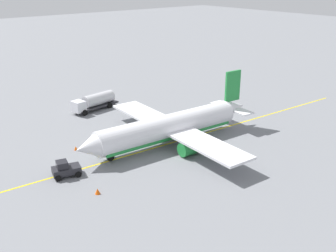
# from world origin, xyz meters

# --- Properties ---
(ground_plane) EXTENTS (400.00, 400.00, 0.00)m
(ground_plane) POSITION_xyz_m (0.00, 0.00, 0.00)
(ground_plane) COLOR slate
(airplane) EXTENTS (31.82, 30.38, 9.78)m
(airplane) POSITION_xyz_m (-0.48, 0.03, 2.71)
(airplane) COLOR white
(airplane) RESTS_ON ground
(fuel_tanker) EXTENTS (10.12, 4.07, 3.15)m
(fuel_tanker) POSITION_xyz_m (0.52, -21.90, 1.72)
(fuel_tanker) COLOR #2D2D33
(fuel_tanker) RESTS_ON ground
(pushback_tug) EXTENTS (3.99, 3.08, 2.20)m
(pushback_tug) POSITION_xyz_m (17.09, -0.30, 1.01)
(pushback_tug) COLOR #232328
(pushback_tug) RESTS_ON ground
(refueling_worker) EXTENTS (0.55, 0.63, 1.71)m
(refueling_worker) POSITION_xyz_m (-3.92, -17.09, 0.82)
(refueling_worker) COLOR navy
(refueling_worker) RESTS_ON ground
(safety_cone_nose) EXTENTS (0.65, 0.65, 0.73)m
(safety_cone_nose) POSITION_xyz_m (16.18, 6.33, 0.36)
(safety_cone_nose) COLOR #F2590F
(safety_cone_nose) RESTS_ON ground
(safety_cone_wingtip) EXTENTS (0.54, 0.54, 0.60)m
(safety_cone_wingtip) POSITION_xyz_m (12.25, -7.00, 0.30)
(safety_cone_wingtip) COLOR #F2590F
(safety_cone_wingtip) RESTS_ON ground
(taxi_line_marking) EXTENTS (83.45, 5.04, 0.01)m
(taxi_line_marking) POSITION_xyz_m (0.00, 0.00, 0.01)
(taxi_line_marking) COLOR yellow
(taxi_line_marking) RESTS_ON ground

